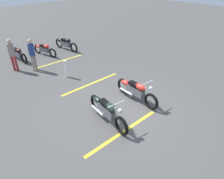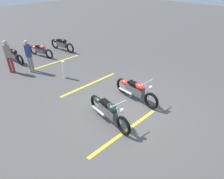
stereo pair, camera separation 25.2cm
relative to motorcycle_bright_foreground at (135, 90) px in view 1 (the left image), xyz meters
The scene contains 12 objects.
ground_plane 1.00m from the motorcycle_bright_foreground, 101.28° to the left, with size 60.00×60.00×0.00m, color #514F4C.
motorcycle_bright_foreground is the anchor object (origin of this frame).
motorcycle_dark_foreground 1.75m from the motorcycle_bright_foreground, 96.12° to the left, with size 2.22×0.63×1.04m.
motorcycle_row_far_left 7.31m from the motorcycle_bright_foreground, 10.09° to the right, with size 2.13×0.42×0.80m.
motorcycle_row_left 7.22m from the motorcycle_bright_foreground, ahead, with size 1.92×0.56×0.74m.
motorcycle_row_center 7.77m from the motorcycle_bright_foreground, 13.07° to the left, with size 2.08×0.32×0.78m.
bystander_near_row 5.83m from the motorcycle_bright_foreground, 16.72° to the left, with size 0.24×0.28×1.68m.
bystander_secondary 6.69m from the motorcycle_bright_foreground, 21.42° to the left, with size 0.30×0.30×1.70m.
bollard_post 3.80m from the motorcycle_bright_foreground, 13.66° to the left, with size 0.14×0.14×0.88m, color white.
parking_stripe_near 2.06m from the motorcycle_bright_foreground, 120.09° to the left, with size 3.20×0.12×0.01m, color yellow.
parking_stripe_mid 2.40m from the motorcycle_bright_foreground, 11.58° to the left, with size 3.20×0.12×0.01m, color yellow.
parking_stripe_far 5.74m from the motorcycle_bright_foreground, ahead, with size 3.20×0.12×0.01m, color yellow.
Camera 1 is at (-4.18, 4.59, 4.60)m, focal length 32.14 mm.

